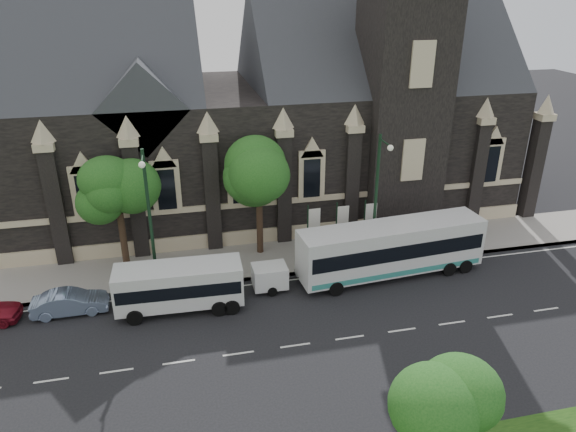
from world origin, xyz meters
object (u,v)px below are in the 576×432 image
object	(u,v)px
banner_flag_right	(368,222)
tree_park_east	(449,391)
banner_flag_center	(340,224)
tour_coach	(391,248)
street_lamp_mid	(149,215)
shuttle_bus	(180,285)
tree_walk_left	(120,186)
banner_flag_left	(312,227)
box_trailer	(270,276)
street_lamp_near	(377,195)
sedan	(70,302)
tree_walk_right	(261,174)

from	to	relation	value
banner_flag_right	tree_park_east	bearing A→B (deg)	-102.65
banner_flag_center	tour_coach	size ratio (longest dim) A/B	0.33
banner_flag_center	banner_flag_right	world-z (taller)	same
banner_flag_right	tour_coach	distance (m)	3.27
street_lamp_mid	shuttle_bus	world-z (taller)	street_lamp_mid
tree_walk_left	banner_flag_left	distance (m)	12.66
tree_park_east	shuttle_bus	bearing A→B (deg)	121.98
box_trailer	street_lamp_mid	bearing A→B (deg)	168.32
shuttle_bus	banner_flag_left	bearing A→B (deg)	27.01
box_trailer	shuttle_bus	bearing A→B (deg)	-170.71
shuttle_bus	box_trailer	world-z (taller)	shuttle_bus
tour_coach	banner_flag_right	bearing A→B (deg)	92.05
banner_flag_left	box_trailer	bearing A→B (deg)	-137.25
tree_walk_left	banner_flag_left	bearing A→B (deg)	-8.02
box_trailer	tree_park_east	bearing A→B (deg)	-77.56
street_lamp_near	banner_flag_right	distance (m)	3.34
banner_flag_center	shuttle_bus	distance (m)	11.74
tree_park_east	tree_walk_left	size ratio (longest dim) A/B	0.82
banner_flag_center	shuttle_bus	world-z (taller)	banner_flag_center
banner_flag_center	tour_coach	bearing A→B (deg)	-53.42
banner_flag_left	banner_flag_right	world-z (taller)	same
tree_park_east	street_lamp_mid	xyz separation A→B (m)	(-10.18, 16.42, 0.49)
banner_flag_left	shuttle_bus	distance (m)	9.90
tour_coach	banner_flag_left	bearing A→B (deg)	138.94
banner_flag_center	tree_walk_left	bearing A→B (deg)	173.11
tree_walk_left	street_lamp_near	xyz separation A→B (m)	(15.80, -3.61, -0.62)
street_lamp_near	banner_flag_center	bearing A→B (deg)	131.93
sedan	box_trailer	bearing A→B (deg)	-91.49
tree_park_east	banner_flag_right	world-z (taller)	tree_park_east
tree_park_east	box_trailer	size ratio (longest dim) A/B	2.08
tree_walk_left	shuttle_bus	world-z (taller)	tree_walk_left
box_trailer	tour_coach	bearing A→B (deg)	-0.01
street_lamp_near	street_lamp_mid	world-z (taller)	same
tree_park_east	shuttle_bus	size ratio (longest dim) A/B	0.87
tree_walk_left	tour_coach	distance (m)	17.61
street_lamp_near	shuttle_bus	distance (m)	13.33
banner_flag_left	shuttle_bus	world-z (taller)	banner_flag_left
banner_flag_right	box_trailer	xyz separation A→B (m)	(-7.53, -3.26, -1.47)
tree_park_east	banner_flag_left	bearing A→B (deg)	89.65
tree_walk_left	banner_flag_right	distance (m)	16.52
street_lamp_near	shuttle_bus	bearing A→B (deg)	-169.81
banner_flag_right	shuttle_bus	xyz separation A→B (m)	(-12.94, -4.18, -0.78)
tree_walk_right	banner_flag_center	distance (m)	6.36
tree_walk_left	banner_flag_right	size ratio (longest dim) A/B	1.91
tree_walk_left	street_lamp_near	world-z (taller)	street_lamp_near
street_lamp_mid	banner_flag_left	size ratio (longest dim) A/B	2.25
shuttle_bus	sedan	size ratio (longest dim) A/B	1.73
banner_flag_left	tree_walk_right	bearing A→B (deg)	150.90
street_lamp_near	box_trailer	size ratio (longest dim) A/B	2.98
tree_walk_right	street_lamp_near	size ratio (longest dim) A/B	0.87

